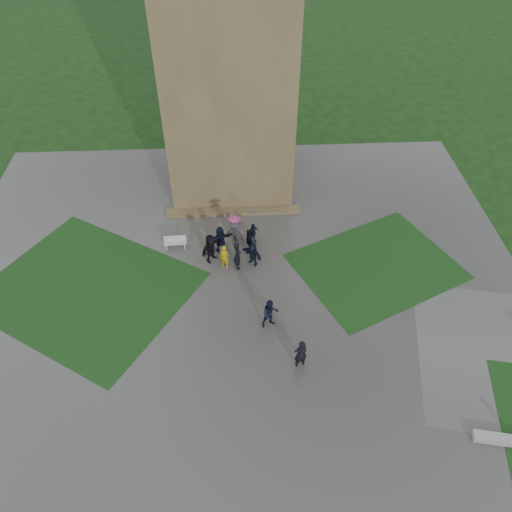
{
  "coord_description": "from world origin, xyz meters",
  "views": [
    {
      "loc": [
        0.18,
        -15.9,
        21.11
      ],
      "look_at": [
        1.25,
        5.02,
        1.2
      ],
      "focal_mm": 35.0,
      "sensor_mm": 36.0,
      "label": 1
    }
  ],
  "objects_px": {
    "pedestrian_mid": "(270,313)",
    "pedestrian_near": "(301,354)",
    "bench": "(175,242)",
    "tower": "(228,54)"
  },
  "relations": [
    {
      "from": "bench",
      "to": "tower",
      "type": "bearing_deg",
      "value": 61.56
    },
    {
      "from": "pedestrian_mid",
      "to": "pedestrian_near",
      "type": "bearing_deg",
      "value": -79.68
    },
    {
      "from": "pedestrian_mid",
      "to": "pedestrian_near",
      "type": "distance_m",
      "value": 2.89
    },
    {
      "from": "bench",
      "to": "pedestrian_near",
      "type": "distance_m",
      "value": 11.29
    },
    {
      "from": "pedestrian_mid",
      "to": "bench",
      "type": "bearing_deg",
      "value": 114.06
    },
    {
      "from": "pedestrian_mid",
      "to": "pedestrian_near",
      "type": "relative_size",
      "value": 1.01
    },
    {
      "from": "tower",
      "to": "pedestrian_mid",
      "type": "xyz_separation_m",
      "value": [
        1.79,
        -14.12,
        -8.05
      ]
    },
    {
      "from": "pedestrian_mid",
      "to": "tower",
      "type": "bearing_deg",
      "value": 81.12
    },
    {
      "from": "bench",
      "to": "pedestrian_near",
      "type": "height_order",
      "value": "pedestrian_near"
    },
    {
      "from": "tower",
      "to": "pedestrian_mid",
      "type": "height_order",
      "value": "tower"
    }
  ]
}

